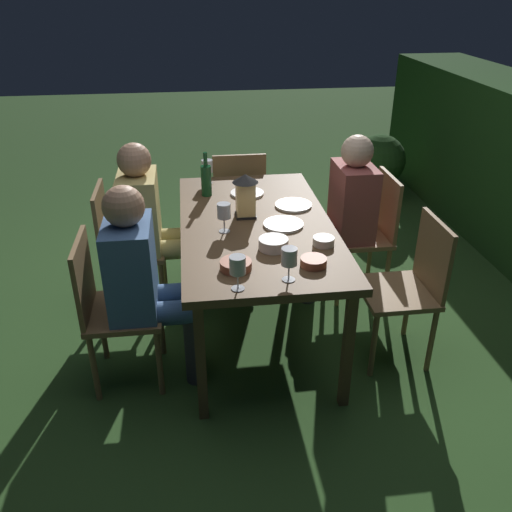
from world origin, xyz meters
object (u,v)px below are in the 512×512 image
person_in_mustard (151,220)px  green_bottle_on_table (206,180)px  wine_glass_b (224,212)px  bowl_olives (314,262)px  person_in_rust (343,210)px  potted_plant_by_hedge (379,164)px  chair_side_right_b (409,284)px  dining_table (256,231)px  lantern_centerpiece (245,193)px  wine_glass_d (289,258)px  chair_side_right_a (369,229)px  plate_a (247,193)px  chair_side_left_a (123,243)px  person_in_blue (145,277)px  bowl_salad (324,241)px  chair_head_near (238,198)px  bowl_dip (236,265)px  wine_glass_c (238,267)px  plate_b (293,205)px  bowl_bread (273,243)px  plate_c (283,224)px  wine_glass_a (207,167)px  chair_side_left_b (110,304)px

person_in_mustard → green_bottle_on_table: person_in_mustard is taller
wine_glass_b → bowl_olives: (0.46, 0.41, -0.09)m
person_in_rust → potted_plant_by_hedge: (-1.55, 0.81, -0.21)m
person_in_mustard → chair_side_right_b: bearing=63.3°
person_in_mustard → green_bottle_on_table: size_ratio=3.96×
dining_table → lantern_centerpiece: size_ratio=6.21×
green_bottle_on_table → potted_plant_by_hedge: size_ratio=0.41×
person_in_mustard → wine_glass_d: size_ratio=6.80×
green_bottle_on_table → chair_side_right_a: bearing=84.7°
chair_side_right_a → plate_a: size_ratio=3.94×
chair_side_left_a → wine_glass_d: 1.44m
person_in_blue → wine_glass_d: (0.32, 0.71, 0.23)m
green_bottle_on_table → plate_a: (0.02, 0.27, -0.10)m
person_in_rust → person_in_blue: 1.48m
wine_glass_d → bowl_salad: size_ratio=1.45×
person_in_rust → plate_a: (-0.09, -0.64, 0.12)m
chair_side_right_b → dining_table: bearing=-113.9°
chair_head_near → bowl_dip: size_ratio=5.48×
wine_glass_c → plate_b: size_ratio=0.73×
chair_side_left_a → bowl_bread: bearing=50.7°
bowl_dip → lantern_centerpiece: bearing=169.3°
bowl_dip → person_in_mustard: bearing=-153.1°
plate_a → person_in_blue: bearing=-37.8°
person_in_mustard → wine_glass_c: person_in_mustard is taller
person_in_rust → person_in_blue: (0.74, -1.28, 0.00)m
chair_side_left_a → lantern_centerpiece: lantern_centerpiece is taller
chair_side_right_a → plate_c: 0.86m
person_in_blue → plate_c: (-0.30, 0.79, 0.12)m
lantern_centerpiece → bowl_bread: size_ratio=1.67×
potted_plant_by_hedge → wine_glass_b: bearing=-39.0°
person_in_blue → wine_glass_b: 0.57m
chair_side_left_a → bowl_bread: (0.72, 0.88, 0.30)m
chair_head_near → wine_glass_a: 0.59m
plate_c → bowl_salad: size_ratio=2.01×
chair_side_left_b → bowl_olives: bearing=79.6°
person_in_mustard → bowl_salad: size_ratio=9.88×
dining_table → chair_side_right_b: bearing=66.1°
person_in_rust → wine_glass_a: 0.97m
chair_side_right_a → wine_glass_b: size_ratio=5.15×
chair_side_left_b → bowl_olives: 1.11m
wine_glass_d → plate_a: bearing=-176.7°
chair_head_near → bowl_bread: 1.45m
chair_side_right_b → potted_plant_by_hedge: chair_side_right_b is taller
person_in_rust → plate_c: size_ratio=4.91×
chair_head_near → wine_glass_a: bearing=-33.4°
chair_side_right_a → person_in_rust: size_ratio=0.76×
wine_glass_a → potted_plant_by_hedge: bearing=125.8°
green_bottle_on_table → bowl_salad: size_ratio=2.49×
dining_table → chair_side_left_b: chair_side_left_b is taller
person_in_rust → plate_a: size_ratio=5.21×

